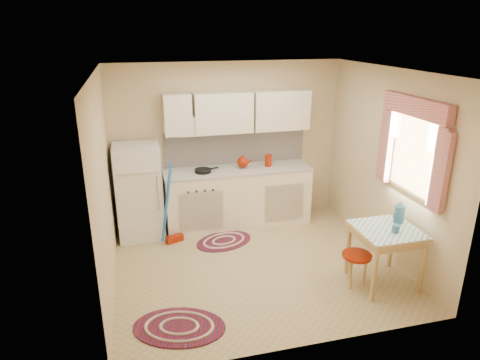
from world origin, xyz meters
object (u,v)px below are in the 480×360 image
(base_cabinets, at_px, (238,197))
(table, at_px, (384,256))
(fridge, at_px, (139,192))
(stool, at_px, (355,270))

(base_cabinets, relative_size, table, 3.12)
(fridge, distance_m, table, 3.48)
(base_cabinets, height_order, stool, base_cabinets)
(table, distance_m, stool, 0.38)
(fridge, height_order, stool, fridge)
(base_cabinets, height_order, table, base_cabinets)
(fridge, bearing_deg, stool, -39.22)
(table, bearing_deg, fridge, 143.99)
(table, relative_size, stool, 1.71)
(fridge, xyz_separation_m, base_cabinets, (1.50, 0.05, -0.26))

